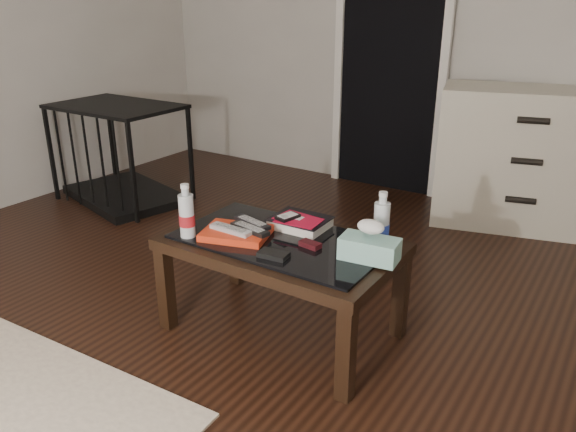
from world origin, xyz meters
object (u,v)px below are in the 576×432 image
object	(u,v)px
dresser	(534,160)
tissue_box	(369,249)
pet_crate	(123,170)
water_bottle_right	(382,219)
water_bottle_left	(186,211)
textbook	(300,223)
coffee_table	(281,252)

from	to	relation	value
dresser	tissue_box	bearing A→B (deg)	-111.86
pet_crate	water_bottle_right	size ratio (longest dim) A/B	4.30
water_bottle_right	dresser	bearing A→B (deg)	81.50
tissue_box	water_bottle_left	bearing A→B (deg)	-170.53
pet_crate	textbook	world-z (taller)	pet_crate
dresser	water_bottle_left	world-z (taller)	dresser
pet_crate	water_bottle_left	size ratio (longest dim) A/B	4.30
pet_crate	water_bottle_left	bearing A→B (deg)	-17.65
dresser	pet_crate	bearing A→B (deg)	-171.47
coffee_table	textbook	world-z (taller)	textbook
water_bottle_left	textbook	bearing A→B (deg)	44.56
water_bottle_right	tissue_box	size ratio (longest dim) A/B	1.03
dresser	pet_crate	size ratio (longest dim) A/B	1.26
dresser	water_bottle_right	world-z (taller)	dresser
pet_crate	water_bottle_left	world-z (taller)	pet_crate
tissue_box	pet_crate	bearing A→B (deg)	154.21
dresser	water_bottle_right	size ratio (longest dim) A/B	5.41
water_bottle_right	coffee_table	bearing A→B (deg)	-157.04
coffee_table	water_bottle_right	distance (m)	0.46
water_bottle_left	water_bottle_right	xyz separation A→B (m)	(0.74, 0.36, 0.00)
coffee_table	textbook	size ratio (longest dim) A/B	4.00
dresser	tissue_box	world-z (taller)	dresser
water_bottle_left	tissue_box	bearing A→B (deg)	16.32
water_bottle_left	dresser	bearing A→B (deg)	64.91
tissue_box	dresser	bearing A→B (deg)	75.75
pet_crate	water_bottle_left	xyz separation A→B (m)	(1.63, -1.04, 0.35)
pet_crate	textbook	xyz separation A→B (m)	(1.98, -0.69, 0.25)
dresser	water_bottle_right	distance (m)	1.82
dresser	coffee_table	bearing A→B (deg)	-122.98
coffee_table	water_bottle_left	world-z (taller)	water_bottle_left
dresser	textbook	bearing A→B (deg)	-124.36
pet_crate	tissue_box	size ratio (longest dim) A/B	4.45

